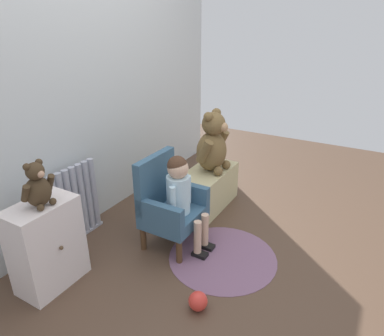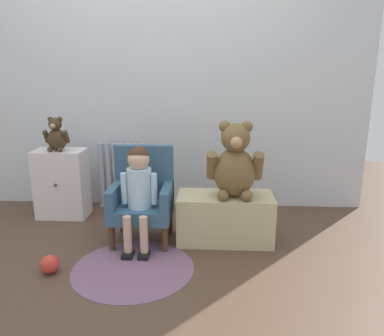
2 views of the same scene
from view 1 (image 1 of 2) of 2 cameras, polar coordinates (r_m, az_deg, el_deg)
ground_plane at (r=2.52m, az=4.80°, el=-15.31°), size 6.00×6.00×0.00m
back_wall at (r=2.73m, az=-18.95°, el=14.37°), size 3.80×0.05×2.40m
radiator at (r=2.75m, az=-18.70°, el=-5.59°), size 0.43×0.05×0.59m
small_dresser at (r=2.36m, az=-23.01°, el=-11.74°), size 0.41×0.27×0.58m
child_armchair at (r=2.55m, az=-3.94°, el=-5.89°), size 0.43×0.37×0.69m
child_figure at (r=2.43m, az=-1.84°, el=-3.69°), size 0.25×0.35×0.72m
low_bench at (r=3.08m, az=2.42°, el=-3.59°), size 0.69×0.32×0.35m
large_teddy_bear at (r=2.95m, az=3.44°, el=3.91°), size 0.39×0.28×0.54m
small_teddy_bear at (r=2.14m, az=-24.33°, el=-2.84°), size 0.20×0.14×0.28m
floor_rug at (r=2.56m, az=5.12°, el=-14.57°), size 0.77×0.77×0.01m
toy_ball at (r=2.15m, az=1.01°, el=-21.29°), size 0.11×0.11×0.11m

